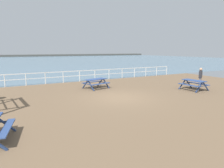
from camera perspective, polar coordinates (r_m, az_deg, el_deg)
The scene contains 7 objects.
ground_plane at distance 13.19m, azimuth 2.08°, elevation -4.27°, with size 30.00×24.00×0.20m, color brown.
sea_band at distance 64.18m, azimuth -22.71°, elevation 6.17°, with size 142.00×90.00×0.01m, color slate.
distant_shoreline at distance 107.01m, azimuth -25.13°, elevation 7.10°, with size 142.00×6.00×1.80m, color #4C4C47.
seaward_railing at distance 20.01m, azimuth -9.25°, elevation 2.83°, with size 23.07×0.07×1.08m.
picnic_table_near_left at distance 16.19m, azimuth -4.67°, elevation 0.78°, with size 2.13×1.92×0.80m.
picnic_table_mid_centre at distance 16.74m, azimuth 22.33°, elevation 0.38°, with size 1.59×1.84×0.80m.
visitor at distance 17.77m, azimuth 23.93°, elevation 1.96°, with size 0.48×0.35×1.66m.
Camera 1 is at (-6.51, -11.02, 3.07)m, focal length 32.00 mm.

